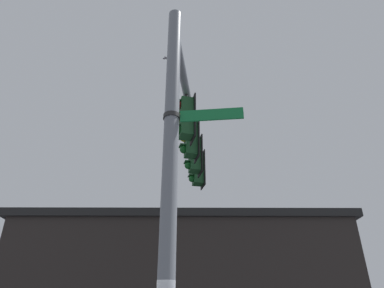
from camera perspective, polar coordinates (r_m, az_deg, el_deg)
The scene contains 9 objects.
signal_pole at distance 5.40m, azimuth -3.82°, elevation -7.26°, with size 0.26×0.26×7.74m, color slate.
mast_arm at distance 9.49m, azimuth -0.30°, elevation 5.57°, with size 0.20×0.20×5.76m, color slate.
traffic_light_nearest_pole at distance 8.31m, azimuth -1.14°, elevation 4.38°, with size 0.54×0.49×1.31m.
traffic_light_mid_inner at distance 9.19m, azimuth -0.34°, elevation 0.96°, with size 0.54×0.49×1.31m.
traffic_light_mid_outer at distance 10.10m, azimuth 0.32°, elevation -1.85°, with size 0.54×0.49×1.31m.
traffic_light_arm_end at distance 11.03m, azimuth 0.86°, elevation -4.20°, with size 0.54×0.49×1.31m.
street_name_sign at distance 5.95m, azimuth 0.01°, elevation 4.73°, with size 0.58×1.34×0.22m.
bird_flying at distance 13.46m, azimuth -4.31°, elevation 14.18°, with size 0.28×0.27×0.10m.
tree_by_storefront at distance 16.70m, azimuth -8.65°, elevation -19.21°, with size 4.69×4.69×6.78m.
Camera 1 is at (-4.99, 0.79, 1.97)m, focal length 31.81 mm.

